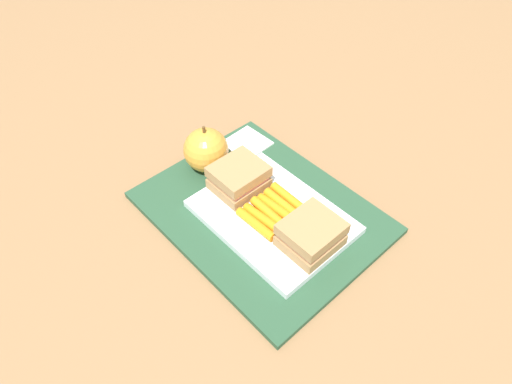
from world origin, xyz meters
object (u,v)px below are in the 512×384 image
at_px(food_tray, 272,216).
at_px(paper_napkin, 247,143).
at_px(apple, 207,149).
at_px(sandwich_half_left, 311,235).
at_px(sandwich_half_right, 239,178).
at_px(carrot_sticks_bundle, 273,211).

distance_m(food_tray, paper_napkin, 0.18).
height_order(food_tray, apple, apple).
relative_size(sandwich_half_left, apple, 0.92).
xyz_separation_m(sandwich_half_right, apple, (0.08, -0.00, 0.00)).
relative_size(carrot_sticks_bundle, apple, 1.01).
bearing_deg(food_tray, sandwich_half_left, 180.00).
xyz_separation_m(sandwich_half_left, paper_napkin, (0.24, -0.09, -0.03)).
relative_size(sandwich_half_left, paper_napkin, 1.14).
xyz_separation_m(food_tray, apple, (0.16, -0.00, 0.03)).
height_order(carrot_sticks_bundle, paper_napkin, carrot_sticks_bundle).
bearing_deg(apple, carrot_sticks_bundle, 179.10).
distance_m(carrot_sticks_bundle, paper_napkin, 0.19).
height_order(food_tray, carrot_sticks_bundle, carrot_sticks_bundle).
xyz_separation_m(food_tray, sandwich_half_left, (-0.08, 0.00, 0.03)).
bearing_deg(sandwich_half_left, carrot_sticks_bundle, -0.21).
relative_size(food_tray, paper_napkin, 3.29).
xyz_separation_m(sandwich_half_left, sandwich_half_right, (0.16, 0.00, 0.00)).
bearing_deg(carrot_sticks_bundle, sandwich_half_right, 0.20).
bearing_deg(carrot_sticks_bundle, apple, -0.90).
relative_size(food_tray, sandwich_half_right, 2.88).
distance_m(food_tray, carrot_sticks_bundle, 0.01).
bearing_deg(paper_napkin, sandwich_half_left, 159.23).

